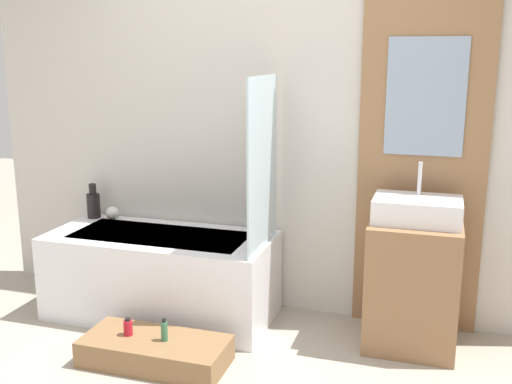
% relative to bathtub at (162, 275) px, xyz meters
% --- Properties ---
extents(wall_tiled_back, '(4.20, 0.06, 2.60)m').
position_rel_bathtub_xyz_m(wall_tiled_back, '(0.70, 0.39, 1.02)').
color(wall_tiled_back, beige).
rests_on(wall_tiled_back, ground_plane).
extents(wall_wood_accent, '(0.77, 0.04, 2.60)m').
position_rel_bathtub_xyz_m(wall_wood_accent, '(1.62, 0.34, 1.03)').
color(wall_wood_accent, '#8E6642').
rests_on(wall_wood_accent, ground_plane).
extents(bathtub, '(1.48, 0.68, 0.56)m').
position_rel_bathtub_xyz_m(bathtub, '(0.00, 0.00, 0.00)').
color(bathtub, white).
rests_on(bathtub, ground_plane).
extents(glass_shower_screen, '(0.01, 0.58, 1.04)m').
position_rel_bathtub_xyz_m(glass_shower_screen, '(0.71, -0.03, 0.80)').
color(glass_shower_screen, silver).
rests_on(glass_shower_screen, bathtub).
extents(wooden_step_bench, '(0.83, 0.37, 0.15)m').
position_rel_bathtub_xyz_m(wooden_step_bench, '(0.25, -0.61, -0.21)').
color(wooden_step_bench, olive).
rests_on(wooden_step_bench, ground_plane).
extents(vanity_cabinet, '(0.52, 0.51, 0.77)m').
position_rel_bathtub_xyz_m(vanity_cabinet, '(1.62, 0.06, 0.10)').
color(vanity_cabinet, '#8E6642').
rests_on(vanity_cabinet, ground_plane).
extents(sink, '(0.50, 0.34, 0.34)m').
position_rel_bathtub_xyz_m(sink, '(1.62, 0.07, 0.56)').
color(sink, white).
rests_on(sink, vanity_cabinet).
extents(vase_tall_dark, '(0.09, 0.09, 0.25)m').
position_rel_bathtub_xyz_m(vase_tall_dark, '(-0.64, 0.24, 0.38)').
color(vase_tall_dark, black).
rests_on(vase_tall_dark, bathtub).
extents(vase_round_light, '(0.09, 0.09, 0.09)m').
position_rel_bathtub_xyz_m(vase_round_light, '(-0.49, 0.24, 0.32)').
color(vase_round_light, silver).
rests_on(vase_round_light, bathtub).
extents(bottle_soap_primary, '(0.05, 0.05, 0.11)m').
position_rel_bathtub_xyz_m(bottle_soap_primary, '(0.09, -0.61, -0.09)').
color(bottle_soap_primary, '#B21928').
rests_on(bottle_soap_primary, wooden_step_bench).
extents(bottle_soap_secondary, '(0.04, 0.04, 0.14)m').
position_rel_bathtub_xyz_m(bottle_soap_secondary, '(0.31, -0.61, -0.07)').
color(bottle_soap_secondary, '#38704C').
rests_on(bottle_soap_secondary, wooden_step_bench).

